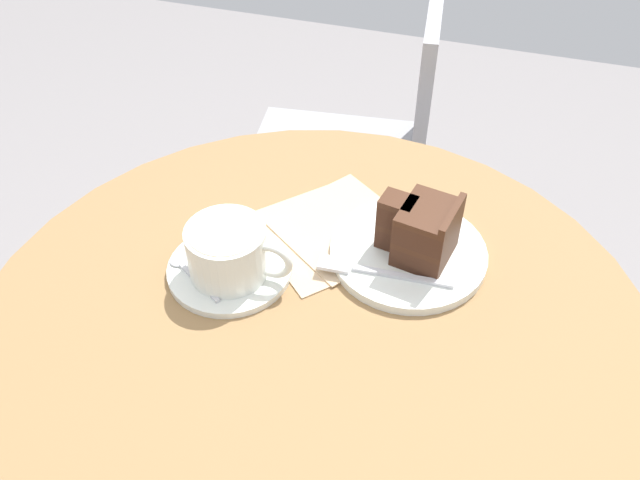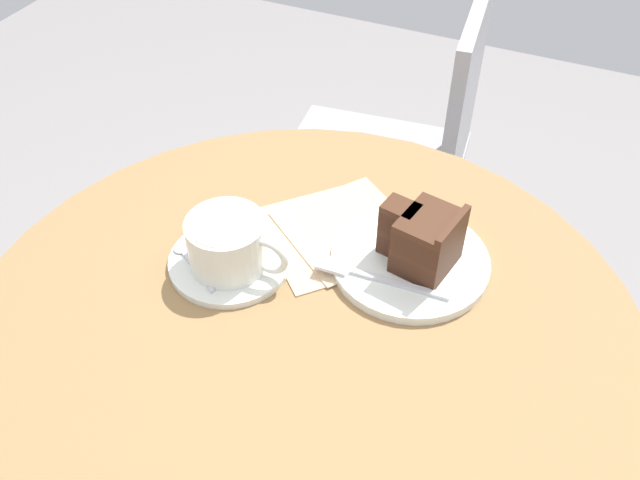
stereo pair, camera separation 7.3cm
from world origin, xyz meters
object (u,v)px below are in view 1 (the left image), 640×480
at_px(teaspoon, 189,273).
at_px(cafe_chair, 373,148).
at_px(cake_plate, 408,253).
at_px(saucer, 230,269).
at_px(coffee_cup, 229,251).
at_px(fork, 371,271).
at_px(cake_slice, 422,231).
at_px(napkin, 334,229).

distance_m(teaspoon, cafe_chair, 0.70).
bearing_deg(cake_plate, teaspoon, -154.67).
height_order(saucer, teaspoon, teaspoon).
relative_size(coffee_cup, fork, 0.81).
distance_m(cake_plate, cafe_chair, 0.62).
height_order(saucer, cafe_chair, cafe_chair).
xyz_separation_m(teaspoon, cake_slice, (0.25, 0.11, 0.04)).
height_order(cake_plate, cake_slice, cake_slice).
bearing_deg(cake_slice, napkin, 169.72).
distance_m(saucer, cake_slice, 0.23).
height_order(cake_slice, cafe_chair, cake_slice).
bearing_deg(saucer, teaspoon, -147.39).
xyz_separation_m(saucer, fork, (0.16, 0.04, 0.01)).
bearing_deg(cake_slice, saucer, -158.04).
relative_size(coffee_cup, cake_plate, 0.66).
relative_size(saucer, cafe_chair, 0.18).
height_order(cake_plate, fork, fork).
xyz_separation_m(cake_plate, cake_slice, (0.01, -0.00, 0.04)).
height_order(saucer, napkin, saucer).
distance_m(fork, napkin, 0.09).
height_order(coffee_cup, cafe_chair, cafe_chair).
height_order(saucer, fork, fork).
relative_size(cake_plate, cafe_chair, 0.23).
bearing_deg(fork, cake_slice, -137.84).
distance_m(cake_plate, napkin, 0.10).
height_order(cake_slice, fork, cake_slice).
height_order(fork, cafe_chair, cafe_chair).
distance_m(saucer, coffee_cup, 0.04).
relative_size(coffee_cup, teaspoon, 1.52).
distance_m(coffee_cup, cake_slice, 0.23).
height_order(fork, napkin, fork).
height_order(teaspoon, cake_plate, teaspoon).
xyz_separation_m(coffee_cup, cake_plate, (0.19, 0.09, -0.04)).
xyz_separation_m(cake_slice, napkin, (-0.11, 0.02, -0.05)).
bearing_deg(saucer, napkin, 46.72).
height_order(saucer, cake_plate, cake_plate).
relative_size(saucer, cake_slice, 1.53).
distance_m(cake_slice, fork, 0.08).
bearing_deg(fork, cake_plate, -127.78).
relative_size(cake_plate, cake_slice, 1.96).
bearing_deg(cake_slice, fork, -134.86).
distance_m(cake_slice, napkin, 0.12).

